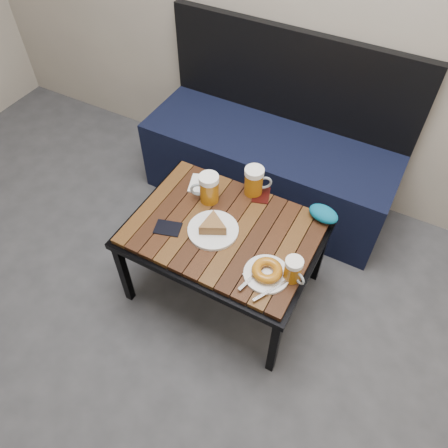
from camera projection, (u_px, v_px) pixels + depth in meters
The scene contains 12 objects.
bench at pixel (270, 161), 2.50m from camera, with size 1.40×0.50×0.95m.
cafe_table at pixel (224, 234), 1.95m from camera, with size 0.84×0.62×0.47m.
beer_mug_left at pixel (208, 188), 1.97m from camera, with size 0.14×0.11×0.15m.
beer_mug_centre at pixel (254, 181), 2.00m from camera, with size 0.14×0.12×0.14m.
beer_mug_right at pixel (293, 270), 1.70m from camera, with size 0.11×0.09×0.12m.
plate_pie at pixel (213, 227), 1.88m from camera, with size 0.22×0.22×0.06m.
plate_bagel at pixel (267, 272), 1.74m from camera, with size 0.20×0.24×0.05m.
napkin_left at pixel (203, 184), 2.09m from camera, with size 0.16×0.16×0.01m.
napkin_right at pixel (261, 275), 1.75m from camera, with size 0.14×0.12×0.01m.
passport_navy at pixel (168, 228), 1.91m from camera, with size 0.08×0.11×0.01m, color black.
passport_burgundy at pixel (261, 195), 2.04m from camera, with size 0.08×0.11×0.01m, color black.
knit_pouch at pixel (323, 214), 1.93m from camera, with size 0.14×0.09×0.06m, color #05578A.
Camera 1 is at (0.78, -0.03, 1.94)m, focal length 35.00 mm.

